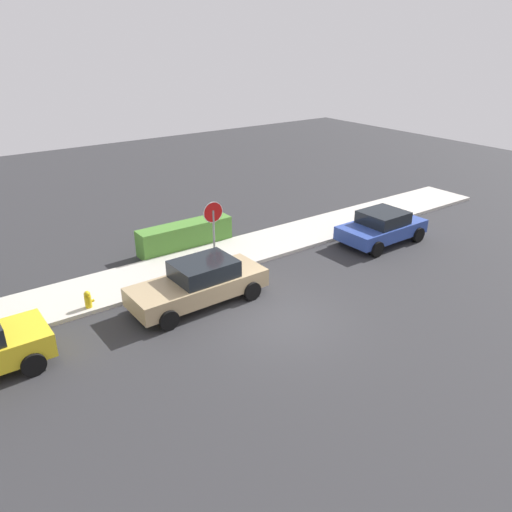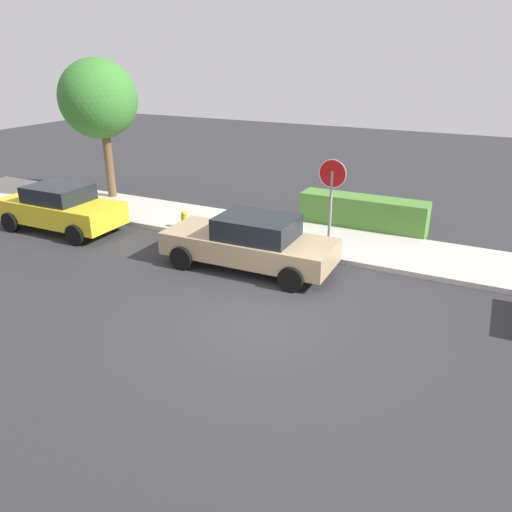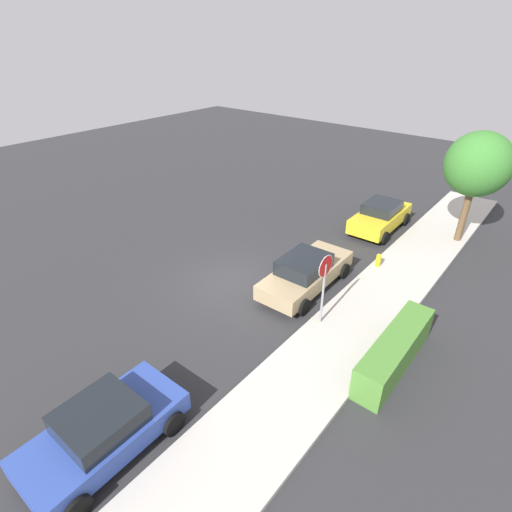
# 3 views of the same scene
# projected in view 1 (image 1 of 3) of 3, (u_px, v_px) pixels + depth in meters

# --- Properties ---
(ground_plane) EXTENTS (60.00, 60.00, 0.00)m
(ground_plane) POSITION_uv_depth(u_px,v_px,m) (280.00, 319.00, 15.61)
(ground_plane) COLOR #2D2D30
(sidewalk_curb) EXTENTS (32.00, 2.65, 0.14)m
(sidewalk_curb) POSITION_uv_depth(u_px,v_px,m) (199.00, 263.00, 19.32)
(sidewalk_curb) COLOR beige
(sidewalk_curb) RESTS_ON ground_plane
(stop_sign) EXTENTS (0.77, 0.08, 2.77)m
(stop_sign) POSITION_uv_depth(u_px,v_px,m) (214.00, 225.00, 17.92)
(stop_sign) COLOR gray
(stop_sign) RESTS_ON ground_plane
(parked_car_tan) EXTENTS (4.60, 2.00, 1.46)m
(parked_car_tan) POSITION_uv_depth(u_px,v_px,m) (200.00, 283.00, 16.31)
(parked_car_tan) COLOR tan
(parked_car_tan) RESTS_ON ground_plane
(parked_car_blue) EXTENTS (3.89, 2.11, 1.38)m
(parked_car_blue) POSITION_uv_depth(u_px,v_px,m) (382.00, 227.00, 21.16)
(parked_car_blue) COLOR #2D479E
(parked_car_blue) RESTS_ON ground_plane
(fire_hydrant) EXTENTS (0.30, 0.22, 0.72)m
(fire_hydrant) POSITION_uv_depth(u_px,v_px,m) (88.00, 301.00, 15.95)
(fire_hydrant) COLOR gold
(fire_hydrant) RESTS_ON ground_plane
(front_yard_hedge) EXTENTS (4.04, 0.87, 1.10)m
(front_yard_hedge) POSITION_uv_depth(u_px,v_px,m) (185.00, 236.00, 20.60)
(front_yard_hedge) COLOR #4C8433
(front_yard_hedge) RESTS_ON ground_plane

